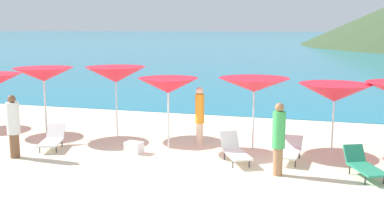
{
  "coord_description": "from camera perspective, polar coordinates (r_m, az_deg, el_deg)",
  "views": [
    {
      "loc": [
        3.42,
        -11.11,
        3.67
      ],
      "look_at": [
        -0.61,
        2.56,
        1.2
      ],
      "focal_mm": 43.4,
      "sensor_mm": 36.0,
      "label": 1
    }
  ],
  "objects": [
    {
      "name": "umbrella_5",
      "position": [
        13.99,
        7.63,
        2.83
      ],
      "size": [
        2.28,
        2.28,
        2.2
      ],
      "color": "silver",
      "rests_on": "ground_plane"
    },
    {
      "name": "ocean_water",
      "position": [
        238.87,
        15.81,
        8.6
      ],
      "size": [
        650.0,
        440.0,
        0.02
      ],
      "primitive_type": "cube",
      "color": "teal",
      "rests_on": "ground_plane"
    },
    {
      "name": "lounge_chair_7",
      "position": [
        13.3,
        11.93,
        -5.08
      ],
      "size": [
        0.64,
        1.63,
        0.56
      ],
      "rotation": [
        0.0,
        0.0,
        -0.06
      ],
      "color": "white",
      "rests_on": "ground_plane"
    },
    {
      "name": "ground_plane",
      "position": [
        21.73,
        7.13,
        -0.37
      ],
      "size": [
        50.0,
        100.0,
        0.3
      ],
      "primitive_type": "cube",
      "color": "beige"
    },
    {
      "name": "lounge_chair_1",
      "position": [
        14.97,
        -16.79,
        -3.66
      ],
      "size": [
        0.99,
        1.54,
        0.63
      ],
      "rotation": [
        0.0,
        0.0,
        0.33
      ],
      "color": "white",
      "rests_on": "ground_plane"
    },
    {
      "name": "beachgoer_0",
      "position": [
        14.09,
        -21.11,
        -1.95
      ],
      "size": [
        0.36,
        0.36,
        1.81
      ],
      "rotation": [
        0.0,
        0.0,
        2.12
      ],
      "color": "brown",
      "rests_on": "ground_plane"
    },
    {
      "name": "lounge_chair_5",
      "position": [
        12.93,
        5.27,
        -5.18
      ],
      "size": [
        1.16,
        1.55,
        0.74
      ],
      "rotation": [
        0.0,
        0.0,
        0.49
      ],
      "color": "white",
      "rests_on": "ground_plane"
    },
    {
      "name": "umbrella_6",
      "position": [
        13.96,
        17.11,
        1.79
      ],
      "size": [
        2.16,
        2.16,
        2.09
      ],
      "color": "silver",
      "rests_on": "ground_plane"
    },
    {
      "name": "beachgoer_1",
      "position": [
        14.57,
        0.95,
        -0.71
      ],
      "size": [
        0.29,
        0.29,
        1.85
      ],
      "rotation": [
        0.0,
        0.0,
        0.88
      ],
      "color": "beige",
      "rests_on": "ground_plane"
    },
    {
      "name": "beachgoer_3",
      "position": [
        11.77,
        10.6,
        -3.51
      ],
      "size": [
        0.32,
        0.32,
        1.85
      ],
      "rotation": [
        0.0,
        0.0,
        1.75
      ],
      "color": "#A3704C",
      "rests_on": "ground_plane"
    },
    {
      "name": "umbrella_4",
      "position": [
        14.04,
        -2.95,
        2.75
      ],
      "size": [
        1.92,
        1.92,
        2.18
      ],
      "color": "silver",
      "rests_on": "ground_plane"
    },
    {
      "name": "cooler_box",
      "position": [
        13.9,
        -7.14,
        -4.84
      ],
      "size": [
        0.56,
        0.45,
        0.34
      ],
      "primitive_type": "cube",
      "rotation": [
        0.0,
        0.0,
        -0.19
      ],
      "color": "white",
      "rests_on": "ground_plane"
    },
    {
      "name": "umbrella_2",
      "position": [
        16.31,
        -17.77,
        3.93
      ],
      "size": [
        2.05,
        2.05,
        2.36
      ],
      "color": "silver",
      "rests_on": "ground_plane"
    },
    {
      "name": "umbrella_3",
      "position": [
        15.85,
        -9.36,
        4.06
      ],
      "size": [
        2.14,
        2.14,
        2.38
      ],
      "color": "silver",
      "rests_on": "ground_plane"
    },
    {
      "name": "lounge_chair_4",
      "position": [
        12.38,
        20.34,
        -6.56
      ],
      "size": [
        1.08,
        1.52,
        0.68
      ],
      "rotation": [
        0.0,
        0.0,
        0.42
      ],
      "color": "#268C66",
      "rests_on": "ground_plane"
    }
  ]
}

